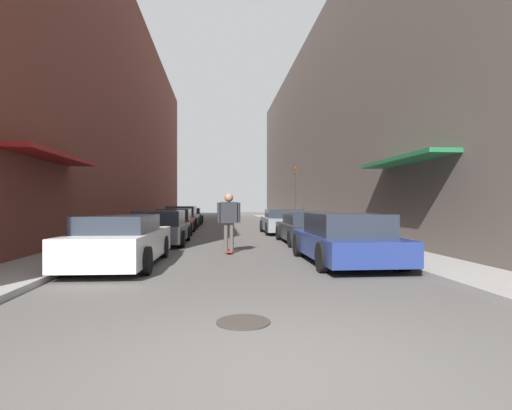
{
  "coord_description": "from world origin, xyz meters",
  "views": [
    {
      "loc": [
        -0.49,
        -3.7,
        1.54
      ],
      "look_at": [
        0.82,
        10.23,
        1.5
      ],
      "focal_mm": 28.0,
      "sensor_mm": 36.0,
      "label": 1
    }
  ],
  "objects_px": {
    "parked_car_left_2": "(175,222)",
    "skateboarder": "(229,216)",
    "parked_car_left_0": "(121,241)",
    "traffic_light": "(295,190)",
    "parked_car_left_3": "(182,218)",
    "parked_car_left_4": "(189,216)",
    "parked_car_right_1": "(306,228)",
    "manhole_cover": "(243,322)",
    "parked_car_right_0": "(345,239)",
    "parked_car_left_1": "(160,228)",
    "parked_car_right_2": "(283,222)"
  },
  "relations": [
    {
      "from": "manhole_cover",
      "to": "parked_car_right_0",
      "type": "bearing_deg",
      "value": 59.11
    },
    {
      "from": "traffic_light",
      "to": "parked_car_left_4",
      "type": "bearing_deg",
      "value": 142.65
    },
    {
      "from": "parked_car_left_1",
      "to": "manhole_cover",
      "type": "height_order",
      "value": "parked_car_left_1"
    },
    {
      "from": "parked_car_left_1",
      "to": "parked_car_left_4",
      "type": "distance_m",
      "value": 15.57
    },
    {
      "from": "parked_car_left_0",
      "to": "manhole_cover",
      "type": "relative_size",
      "value": 6.53
    },
    {
      "from": "parked_car_left_0",
      "to": "parked_car_right_1",
      "type": "distance_m",
      "value": 7.76
    },
    {
      "from": "traffic_light",
      "to": "parked_car_left_0",
      "type": "bearing_deg",
      "value": -115.6
    },
    {
      "from": "parked_car_left_3",
      "to": "manhole_cover",
      "type": "bearing_deg",
      "value": -82.61
    },
    {
      "from": "parked_car_left_1",
      "to": "parked_car_right_1",
      "type": "relative_size",
      "value": 0.88
    },
    {
      "from": "parked_car_left_3",
      "to": "manhole_cover",
      "type": "xyz_separation_m",
      "value": [
        2.63,
        -20.29,
        -0.66
      ]
    },
    {
      "from": "parked_car_left_4",
      "to": "parked_car_right_0",
      "type": "distance_m",
      "value": 21.67
    },
    {
      "from": "parked_car_left_0",
      "to": "parked_car_right_2",
      "type": "relative_size",
      "value": 1.13
    },
    {
      "from": "parked_car_left_0",
      "to": "traffic_light",
      "type": "distance_m",
      "value": 17.15
    },
    {
      "from": "parked_car_right_1",
      "to": "parked_car_right_2",
      "type": "height_order",
      "value": "parked_car_right_2"
    },
    {
      "from": "parked_car_left_4",
      "to": "parked_car_right_2",
      "type": "distance_m",
      "value": 11.93
    },
    {
      "from": "parked_car_left_2",
      "to": "parked_car_left_4",
      "type": "xyz_separation_m",
      "value": [
        -0.0,
        10.35,
        -0.02
      ]
    },
    {
      "from": "parked_car_left_1",
      "to": "parked_car_left_0",
      "type": "bearing_deg",
      "value": -92.17
    },
    {
      "from": "parked_car_right_2",
      "to": "parked_car_right_1",
      "type": "bearing_deg",
      "value": -89.25
    },
    {
      "from": "parked_car_left_0",
      "to": "parked_car_right_2",
      "type": "distance_m",
      "value": 11.81
    },
    {
      "from": "parked_car_left_1",
      "to": "parked_car_left_3",
      "type": "bearing_deg",
      "value": 90.56
    },
    {
      "from": "parked_car_left_2",
      "to": "skateboarder",
      "type": "relative_size",
      "value": 2.19
    },
    {
      "from": "parked_car_left_0",
      "to": "parked_car_right_0",
      "type": "height_order",
      "value": "parked_car_right_0"
    },
    {
      "from": "parked_car_left_4",
      "to": "manhole_cover",
      "type": "bearing_deg",
      "value": -84.34
    },
    {
      "from": "parked_car_left_3",
      "to": "parked_car_right_0",
      "type": "distance_m",
      "value": 16.35
    },
    {
      "from": "parked_car_left_3",
      "to": "parked_car_left_4",
      "type": "height_order",
      "value": "parked_car_left_3"
    },
    {
      "from": "parked_car_left_0",
      "to": "parked_car_right_0",
      "type": "relative_size",
      "value": 1.01
    },
    {
      "from": "parked_car_left_4",
      "to": "parked_car_right_0",
      "type": "xyz_separation_m",
      "value": [
        5.51,
        -20.96,
        0.02
      ]
    },
    {
      "from": "manhole_cover",
      "to": "traffic_light",
      "type": "height_order",
      "value": "traffic_light"
    },
    {
      "from": "parked_car_left_1",
      "to": "parked_car_right_2",
      "type": "height_order",
      "value": "parked_car_left_1"
    },
    {
      "from": "parked_car_right_0",
      "to": "traffic_light",
      "type": "height_order",
      "value": "traffic_light"
    },
    {
      "from": "parked_car_left_1",
      "to": "manhole_cover",
      "type": "relative_size",
      "value": 5.9
    },
    {
      "from": "parked_car_left_0",
      "to": "traffic_light",
      "type": "bearing_deg",
      "value": 64.4
    },
    {
      "from": "parked_car_left_1",
      "to": "skateboarder",
      "type": "bearing_deg",
      "value": -50.0
    },
    {
      "from": "parked_car_left_1",
      "to": "traffic_light",
      "type": "bearing_deg",
      "value": 54.58
    },
    {
      "from": "parked_car_left_3",
      "to": "parked_car_left_4",
      "type": "bearing_deg",
      "value": 89.32
    },
    {
      "from": "parked_car_right_0",
      "to": "parked_car_right_1",
      "type": "xyz_separation_m",
      "value": [
        0.13,
        5.22,
        -0.03
      ]
    },
    {
      "from": "parked_car_right_2",
      "to": "parked_car_left_2",
      "type": "bearing_deg",
      "value": 177.96
    },
    {
      "from": "parked_car_left_3",
      "to": "traffic_light",
      "type": "xyz_separation_m",
      "value": [
        7.26,
        0.1,
        1.79
      ]
    },
    {
      "from": "parked_car_left_0",
      "to": "parked_car_left_1",
      "type": "relative_size",
      "value": 1.11
    },
    {
      "from": "parked_car_left_2",
      "to": "parked_car_right_0",
      "type": "height_order",
      "value": "parked_car_right_0"
    },
    {
      "from": "parked_car_right_1",
      "to": "traffic_light",
      "type": "relative_size",
      "value": 1.22
    },
    {
      "from": "parked_car_right_1",
      "to": "skateboarder",
      "type": "distance_m",
      "value": 4.23
    },
    {
      "from": "parked_car_left_2",
      "to": "parked_car_right_0",
      "type": "distance_m",
      "value": 11.96
    },
    {
      "from": "parked_car_left_3",
      "to": "manhole_cover",
      "type": "height_order",
      "value": "parked_car_left_3"
    },
    {
      "from": "parked_car_left_0",
      "to": "parked_car_right_0",
      "type": "bearing_deg",
      "value": -0.88
    },
    {
      "from": "parked_car_left_4",
      "to": "parked_car_right_1",
      "type": "bearing_deg",
      "value": -70.28
    },
    {
      "from": "parked_car_right_1",
      "to": "parked_car_left_4",
      "type": "bearing_deg",
      "value": 109.72
    },
    {
      "from": "parked_car_left_4",
      "to": "traffic_light",
      "type": "height_order",
      "value": "traffic_light"
    },
    {
      "from": "traffic_light",
      "to": "parked_car_left_1",
      "type": "bearing_deg",
      "value": -125.42
    },
    {
      "from": "parked_car_left_3",
      "to": "parked_car_left_2",
      "type": "bearing_deg",
      "value": -89.19
    }
  ]
}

